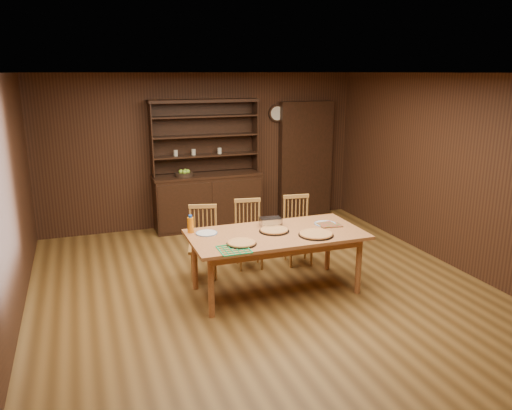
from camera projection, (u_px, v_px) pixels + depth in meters
name	position (u px, v px, depth m)	size (l,w,h in m)	color
floor	(264.00, 290.00, 6.16)	(6.00, 6.00, 0.00)	brown
room_shell	(264.00, 164.00, 5.75)	(6.00, 6.00, 6.00)	silver
china_hutch	(207.00, 194.00, 8.51)	(1.84, 0.52, 2.17)	black
doorway	(305.00, 160.00, 9.14)	(1.00, 0.18, 2.10)	black
wall_clock	(277.00, 113.00, 8.80)	(0.30, 0.05, 0.30)	black
dining_table	(276.00, 239.00, 5.97)	(2.08, 1.04, 0.75)	#BF7342
chair_left	(203.00, 239.00, 6.51)	(0.46, 0.45, 0.94)	#C18942
chair_center	(249.00, 231.00, 6.84)	(0.43, 0.42, 0.94)	#C18942
chair_right	(297.00, 227.00, 6.98)	(0.43, 0.42, 0.95)	#C18942
pizza_left	(241.00, 243.00, 5.55)	(0.34, 0.34, 0.04)	black
pizza_right	(316.00, 234.00, 5.85)	(0.42, 0.42, 0.04)	black
pizza_center	(274.00, 230.00, 6.00)	(0.37, 0.37, 0.04)	black
cooling_rack	(234.00, 249.00, 5.38)	(0.32, 0.32, 0.01)	#0DB15C
plate_left	(207.00, 233.00, 5.92)	(0.26, 0.26, 0.02)	silver
plate_right	(325.00, 224.00, 6.28)	(0.28, 0.28, 0.02)	silver
foil_dish	(271.00, 222.00, 6.21)	(0.26, 0.19, 0.10)	silver
juice_bottle	(191.00, 225.00, 5.95)	(0.08, 0.08, 0.22)	orange
pot_holder_a	(334.00, 225.00, 6.23)	(0.18, 0.18, 0.01)	red
pot_holder_b	(327.00, 225.00, 6.24)	(0.22, 0.22, 0.02)	red
fruit_bowl	(184.00, 174.00, 8.22)	(0.31, 0.31, 0.12)	black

